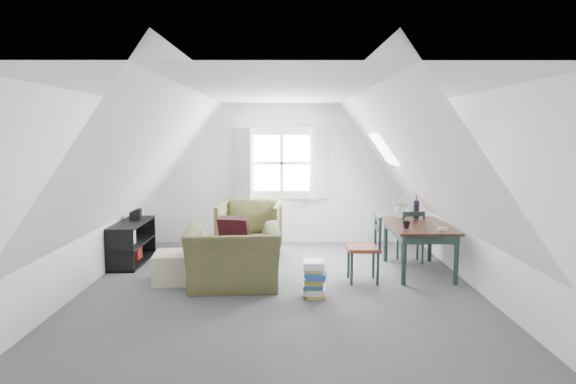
{
  "coord_description": "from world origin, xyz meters",
  "views": [
    {
      "loc": [
        0.08,
        -6.43,
        2.0
      ],
      "look_at": [
        0.1,
        0.6,
        1.18
      ],
      "focal_mm": 32.0,
      "sensor_mm": 36.0,
      "label": 1
    }
  ],
  "objects_px": {
    "dining_table": "(419,231)",
    "dining_chair_near": "(366,247)",
    "dining_chair_far": "(411,235)",
    "magazine_stack": "(314,279)",
    "armchair_far": "(250,257)",
    "media_shelf": "(131,245)",
    "ottoman": "(177,267)",
    "armchair_near": "(234,287)"
  },
  "relations": [
    {
      "from": "dining_table",
      "to": "dining_chair_near",
      "type": "height_order",
      "value": "dining_chair_near"
    },
    {
      "from": "ottoman",
      "to": "magazine_stack",
      "type": "distance_m",
      "value": 1.93
    },
    {
      "from": "armchair_near",
      "to": "dining_chair_near",
      "type": "height_order",
      "value": "dining_chair_near"
    },
    {
      "from": "armchair_far",
      "to": "media_shelf",
      "type": "xyz_separation_m",
      "value": [
        -1.79,
        -0.37,
        0.29
      ]
    },
    {
      "from": "dining_chair_far",
      "to": "magazine_stack",
      "type": "height_order",
      "value": "dining_chair_far"
    },
    {
      "from": "dining_chair_far",
      "to": "media_shelf",
      "type": "bearing_deg",
      "value": 4.95
    },
    {
      "from": "armchair_far",
      "to": "magazine_stack",
      "type": "bearing_deg",
      "value": -61.04
    },
    {
      "from": "dining_chair_near",
      "to": "ottoman",
      "type": "bearing_deg",
      "value": -81.17
    },
    {
      "from": "dining_chair_far",
      "to": "media_shelf",
      "type": "xyz_separation_m",
      "value": [
        -4.29,
        -0.03,
        -0.14
      ]
    },
    {
      "from": "armchair_far",
      "to": "dining_chair_far",
      "type": "distance_m",
      "value": 2.56
    },
    {
      "from": "dining_chair_near",
      "to": "media_shelf",
      "type": "relative_size",
      "value": 0.73
    },
    {
      "from": "magazine_stack",
      "to": "ottoman",
      "type": "bearing_deg",
      "value": 160.37
    },
    {
      "from": "dining_chair_far",
      "to": "armchair_far",
      "type": "bearing_deg",
      "value": -3.29
    },
    {
      "from": "ottoman",
      "to": "dining_table",
      "type": "bearing_deg",
      "value": 7.47
    },
    {
      "from": "dining_chair_far",
      "to": "ottoman",
      "type": "bearing_deg",
      "value": 20.91
    },
    {
      "from": "ottoman",
      "to": "dining_chair_near",
      "type": "bearing_deg",
      "value": -0.38
    },
    {
      "from": "armchair_near",
      "to": "dining_chair_near",
      "type": "relative_size",
      "value": 1.32
    },
    {
      "from": "armchair_far",
      "to": "armchair_near",
      "type": "bearing_deg",
      "value": -89.74
    },
    {
      "from": "media_shelf",
      "to": "magazine_stack",
      "type": "height_order",
      "value": "media_shelf"
    },
    {
      "from": "armchair_near",
      "to": "dining_table",
      "type": "bearing_deg",
      "value": -169.41
    },
    {
      "from": "armchair_near",
      "to": "media_shelf",
      "type": "height_order",
      "value": "media_shelf"
    },
    {
      "from": "dining_chair_near",
      "to": "magazine_stack",
      "type": "distance_m",
      "value": 0.99
    },
    {
      "from": "ottoman",
      "to": "dining_chair_far",
      "type": "height_order",
      "value": "dining_chair_far"
    },
    {
      "from": "dining_chair_near",
      "to": "magazine_stack",
      "type": "bearing_deg",
      "value": -39.76
    },
    {
      "from": "armchair_near",
      "to": "dining_chair_far",
      "type": "distance_m",
      "value": 2.91
    },
    {
      "from": "dining_table",
      "to": "dining_chair_far",
      "type": "height_order",
      "value": "dining_chair_far"
    },
    {
      "from": "armchair_far",
      "to": "media_shelf",
      "type": "height_order",
      "value": "media_shelf"
    },
    {
      "from": "magazine_stack",
      "to": "dining_chair_near",
      "type": "bearing_deg",
      "value": 41.03
    },
    {
      "from": "dining_chair_far",
      "to": "media_shelf",
      "type": "distance_m",
      "value": 4.29
    },
    {
      "from": "armchair_far",
      "to": "dining_chair_near",
      "type": "distance_m",
      "value": 2.18
    },
    {
      "from": "armchair_near",
      "to": "dining_chair_near",
      "type": "bearing_deg",
      "value": -176.87
    },
    {
      "from": "dining_table",
      "to": "magazine_stack",
      "type": "relative_size",
      "value": 3.19
    },
    {
      "from": "armchair_near",
      "to": "ottoman",
      "type": "relative_size",
      "value": 2.03
    },
    {
      "from": "ottoman",
      "to": "magazine_stack",
      "type": "height_order",
      "value": "magazine_stack"
    },
    {
      "from": "armchair_far",
      "to": "ottoman",
      "type": "relative_size",
      "value": 1.68
    },
    {
      "from": "ottoman",
      "to": "dining_table",
      "type": "distance_m",
      "value": 3.41
    },
    {
      "from": "ottoman",
      "to": "magazine_stack",
      "type": "relative_size",
      "value": 1.35
    },
    {
      "from": "dining_table",
      "to": "magazine_stack",
      "type": "bearing_deg",
      "value": -148.83
    },
    {
      "from": "dining_chair_near",
      "to": "magazine_stack",
      "type": "xyz_separation_m",
      "value": [
        -0.72,
        -0.63,
        -0.25
      ]
    },
    {
      "from": "dining_chair_far",
      "to": "dining_chair_near",
      "type": "xyz_separation_m",
      "value": [
        -0.85,
        -1.01,
        0.04
      ]
    },
    {
      "from": "magazine_stack",
      "to": "dining_chair_far",
      "type": "bearing_deg",
      "value": 46.21
    },
    {
      "from": "dining_table",
      "to": "magazine_stack",
      "type": "height_order",
      "value": "dining_table"
    }
  ]
}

